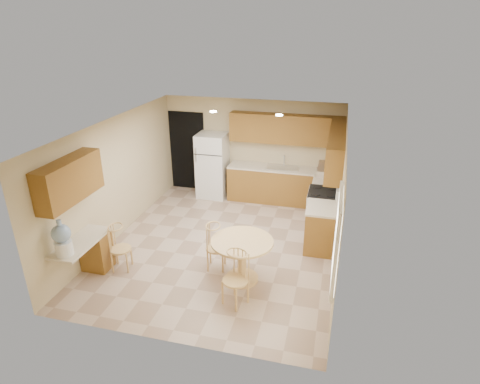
% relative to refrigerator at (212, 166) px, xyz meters
% --- Properties ---
extents(floor, '(5.50, 5.50, 0.00)m').
position_rel_refrigerator_xyz_m(floor, '(0.95, -2.40, -0.83)').
color(floor, tan).
rests_on(floor, ground).
extents(ceiling, '(4.50, 5.50, 0.02)m').
position_rel_refrigerator_xyz_m(ceiling, '(0.95, -2.40, 1.67)').
color(ceiling, white).
rests_on(ceiling, wall_back).
extents(wall_back, '(4.50, 0.02, 2.50)m').
position_rel_refrigerator_xyz_m(wall_back, '(0.95, 0.35, 0.42)').
color(wall_back, '#CBB989').
rests_on(wall_back, floor).
extents(wall_front, '(4.50, 0.02, 2.50)m').
position_rel_refrigerator_xyz_m(wall_front, '(0.95, -5.15, 0.42)').
color(wall_front, '#CBB989').
rests_on(wall_front, floor).
extents(wall_left, '(0.02, 5.50, 2.50)m').
position_rel_refrigerator_xyz_m(wall_left, '(-1.30, -2.40, 0.42)').
color(wall_left, '#CBB989').
rests_on(wall_left, floor).
extents(wall_right, '(0.02, 5.50, 2.50)m').
position_rel_refrigerator_xyz_m(wall_right, '(3.20, -2.40, 0.42)').
color(wall_right, '#CBB989').
rests_on(wall_right, floor).
extents(doorway, '(0.90, 0.02, 2.10)m').
position_rel_refrigerator_xyz_m(doorway, '(-0.80, 0.34, 0.22)').
color(doorway, black).
rests_on(doorway, floor).
extents(base_cab_back, '(2.75, 0.60, 0.87)m').
position_rel_refrigerator_xyz_m(base_cab_back, '(1.83, 0.05, -0.39)').
color(base_cab_back, olive).
rests_on(base_cab_back, floor).
extents(counter_back, '(2.75, 0.63, 0.04)m').
position_rel_refrigerator_xyz_m(counter_back, '(1.83, 0.05, 0.06)').
color(counter_back, beige).
rests_on(counter_back, base_cab_back).
extents(base_cab_right_a, '(0.60, 0.59, 0.87)m').
position_rel_refrigerator_xyz_m(base_cab_right_a, '(2.90, -0.54, -0.39)').
color(base_cab_right_a, olive).
rests_on(base_cab_right_a, floor).
extents(counter_right_a, '(0.63, 0.59, 0.04)m').
position_rel_refrigerator_xyz_m(counter_right_a, '(2.90, -0.54, 0.06)').
color(counter_right_a, beige).
rests_on(counter_right_a, base_cab_right_a).
extents(base_cab_right_b, '(0.60, 0.80, 0.87)m').
position_rel_refrigerator_xyz_m(base_cab_right_b, '(2.90, -2.00, -0.39)').
color(base_cab_right_b, olive).
rests_on(base_cab_right_b, floor).
extents(counter_right_b, '(0.63, 0.80, 0.04)m').
position_rel_refrigerator_xyz_m(counter_right_b, '(2.90, -2.00, 0.06)').
color(counter_right_b, beige).
rests_on(counter_right_b, base_cab_right_b).
extents(upper_cab_back, '(2.75, 0.33, 0.70)m').
position_rel_refrigerator_xyz_m(upper_cab_back, '(1.83, 0.19, 1.02)').
color(upper_cab_back, olive).
rests_on(upper_cab_back, wall_back).
extents(upper_cab_right, '(0.33, 2.42, 0.70)m').
position_rel_refrigerator_xyz_m(upper_cab_right, '(3.04, -1.19, 1.02)').
color(upper_cab_right, olive).
rests_on(upper_cab_right, wall_right).
extents(upper_cab_left, '(0.33, 1.40, 0.70)m').
position_rel_refrigerator_xyz_m(upper_cab_left, '(-1.13, -4.00, 1.02)').
color(upper_cab_left, olive).
rests_on(upper_cab_left, wall_left).
extents(sink, '(0.78, 0.44, 0.01)m').
position_rel_refrigerator_xyz_m(sink, '(1.80, 0.05, 0.08)').
color(sink, silver).
rests_on(sink, counter_back).
extents(range_hood, '(0.50, 0.76, 0.14)m').
position_rel_refrigerator_xyz_m(range_hood, '(2.95, -1.22, 0.59)').
color(range_hood, silver).
rests_on(range_hood, upper_cab_right).
extents(desk_pedestal, '(0.48, 0.42, 0.72)m').
position_rel_refrigerator_xyz_m(desk_pedestal, '(-1.05, -3.72, -0.47)').
color(desk_pedestal, olive).
rests_on(desk_pedestal, floor).
extents(desk_top, '(0.50, 1.20, 0.04)m').
position_rel_refrigerator_xyz_m(desk_top, '(-1.05, -4.10, -0.08)').
color(desk_top, beige).
rests_on(desk_top, desk_pedestal).
extents(window, '(0.06, 1.12, 1.30)m').
position_rel_refrigerator_xyz_m(window, '(3.18, -4.25, 0.67)').
color(window, white).
rests_on(window, wall_right).
extents(can_light_a, '(0.14, 0.14, 0.02)m').
position_rel_refrigerator_xyz_m(can_light_a, '(0.45, -1.20, 1.66)').
color(can_light_a, white).
rests_on(can_light_a, ceiling).
extents(can_light_b, '(0.14, 0.14, 0.02)m').
position_rel_refrigerator_xyz_m(can_light_b, '(1.85, -1.20, 1.66)').
color(can_light_b, white).
rests_on(can_light_b, ceiling).
extents(refrigerator, '(0.73, 0.71, 1.66)m').
position_rel_refrigerator_xyz_m(refrigerator, '(0.00, 0.00, 0.00)').
color(refrigerator, white).
rests_on(refrigerator, floor).
extents(stove, '(0.65, 0.76, 1.09)m').
position_rel_refrigerator_xyz_m(stove, '(2.88, -1.22, -0.36)').
color(stove, white).
rests_on(stove, floor).
extents(dining_table, '(1.08, 1.08, 0.80)m').
position_rel_refrigerator_xyz_m(dining_table, '(1.63, -3.44, -0.31)').
color(dining_table, '#E2B671').
rests_on(dining_table, floor).
extents(chair_table_a, '(0.39, 0.50, 0.88)m').
position_rel_refrigerator_xyz_m(chair_table_a, '(1.08, -3.27, -0.29)').
color(chair_table_a, '#E2B671').
rests_on(chair_table_a, floor).
extents(chair_table_b, '(0.41, 0.47, 0.93)m').
position_rel_refrigerator_xyz_m(chair_table_b, '(1.68, -4.18, -0.26)').
color(chair_table_b, '#E2B671').
rests_on(chair_table_b, floor).
extents(chair_desk, '(0.38, 0.50, 0.87)m').
position_rel_refrigerator_xyz_m(chair_desk, '(-0.60, -3.72, -0.30)').
color(chair_desk, '#E2B671').
rests_on(chair_desk, floor).
extents(water_crock, '(0.30, 0.30, 0.62)m').
position_rel_refrigerator_xyz_m(water_crock, '(-1.05, -4.52, 0.22)').
color(water_crock, white).
rests_on(water_crock, desk_top).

